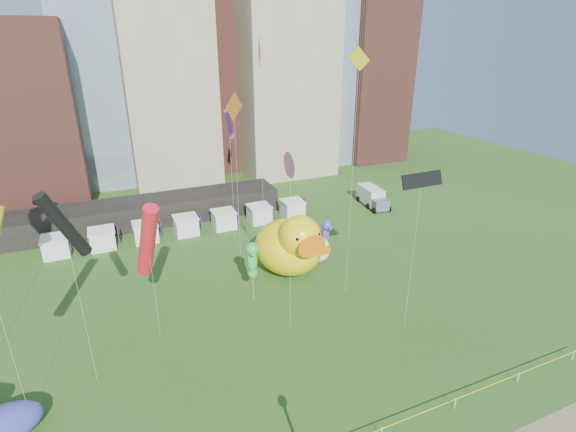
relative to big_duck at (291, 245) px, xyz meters
name	(u,v)px	position (x,y,z in m)	size (l,w,h in m)	color
skyline	(151,52)	(-7.01, 39.57, 18.10)	(101.00, 23.00, 68.00)	brown
pavilion	(140,212)	(-13.26, 20.50, -1.74)	(38.00, 6.00, 3.20)	black
vendor_tents	(186,226)	(-8.24, 14.50, -2.24)	(33.24, 2.80, 2.40)	white
big_duck	(291,245)	(0.00, 0.00, 0.00)	(7.50, 9.71, 7.28)	yellow
small_duck	(316,249)	(3.71, 1.18, -1.83)	(3.22, 4.30, 3.30)	white
seahorse_green	(252,257)	(-5.41, -3.45, 1.29)	(1.47, 1.72, 6.17)	silver
seahorse_purple	(326,232)	(4.88, 1.22, 0.06)	(1.21, 1.50, 4.83)	silver
box_truck	(372,197)	(19.48, 13.64, -1.94)	(3.10, 6.62, 2.72)	silver
kite_0	(148,241)	(-14.54, -5.62, 5.65)	(2.33, 4.20, 12.43)	silver
kite_2	(422,180)	(5.28, -12.72, 10.11)	(3.70, 0.57, 14.06)	silver
kite_4	(358,72)	(3.48, -5.71, 17.56)	(1.04, 1.63, 22.90)	silver
kite_6	(234,110)	(-4.18, 4.41, 13.59)	(0.87, 2.81, 18.69)	silver
kite_7	(229,125)	(-3.77, 7.84, 11.53)	(1.52, 1.98, 16.57)	silver
kite_8	(260,55)	(0.80, 10.31, 18.39)	(1.43, 3.22, 23.82)	silver
kite_9	(291,165)	(-3.87, -8.65, 11.28)	(0.50, 1.98, 15.63)	silver
kite_10	(64,225)	(-19.58, -9.15, 9.30)	(2.92, 2.10, 15.09)	silver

